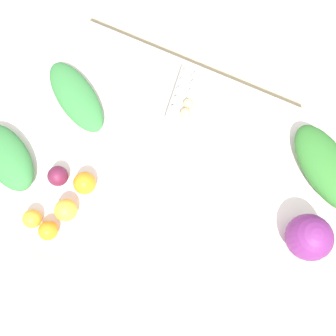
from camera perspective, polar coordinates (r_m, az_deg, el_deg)
The scene contains 12 objects.
ground_plane at distance 2.13m, azimuth 0.00°, elevation -5.97°, with size 8.00×8.00×0.00m, color #C6B289.
dining_table at distance 1.50m, azimuth 0.00°, elevation -1.22°, with size 1.48×0.92×0.74m.
cabbage_purple at distance 1.37m, azimuth 20.69°, elevation -9.84°, with size 0.16×0.16×0.16m, color #6B2366.
egg_carton at distance 1.48m, azimuth 2.69°, elevation 10.85°, with size 0.13×0.25×0.09m.
greens_bunch_kale at distance 1.48m, azimuth 22.98°, elevation 0.14°, with size 0.35×0.17×0.10m, color #2D6B28.
greens_bunch_beet_tops at distance 1.51m, azimuth -23.31°, elevation 1.56°, with size 0.30×0.15×0.08m, color #337538.
greens_bunch_scallion at distance 1.53m, azimuth -13.84°, elevation 10.56°, with size 0.35×0.14×0.07m, color #337538.
beet_root at distance 1.42m, azimuth -16.43°, elevation -1.18°, with size 0.08×0.08×0.08m, color #5B1933.
orange_0 at distance 1.38m, azimuth -15.29°, elevation -6.21°, with size 0.08×0.08×0.08m, color #F9A833.
orange_1 at distance 1.39m, azimuth -17.79°, elevation -9.07°, with size 0.07×0.07×0.07m, color orange.
orange_2 at distance 1.42m, azimuth -19.99°, elevation -7.27°, with size 0.07×0.07×0.07m, color orange.
orange_3 at distance 1.39m, azimuth -12.58°, elevation -2.26°, with size 0.08×0.08×0.08m, color orange.
Camera 1 is at (0.17, -0.37, 2.10)m, focal length 40.00 mm.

